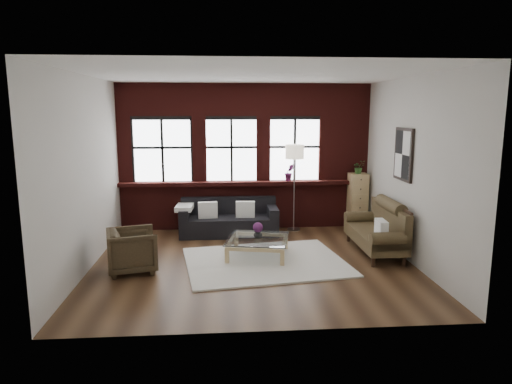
{
  "coord_description": "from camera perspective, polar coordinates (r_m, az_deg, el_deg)",
  "views": [
    {
      "loc": [
        -0.52,
        -7.59,
        2.63
      ],
      "look_at": [
        0.1,
        0.6,
        1.15
      ],
      "focal_mm": 32.0,
      "sensor_mm": 36.0,
      "label": 1
    }
  ],
  "objects": [
    {
      "name": "wall_front",
      "position": [
        5.22,
        1.49,
        -1.18
      ],
      "size": [
        5.5,
        0.0,
        5.5
      ],
      "primitive_type": "plane",
      "rotation": [
        -1.57,
        0.0,
        0.0
      ],
      "color": "beige",
      "rests_on": "ground"
    },
    {
      "name": "window_mid",
      "position": [
        10.08,
        -3.08,
        5.19
      ],
      "size": [
        1.38,
        0.1,
        1.5
      ],
      "primitive_type": null,
      "color": "black",
      "rests_on": "brick_backwall"
    },
    {
      "name": "wall_poster",
      "position": [
        8.56,
        17.98,
        4.49
      ],
      "size": [
        0.05,
        0.74,
        0.94
      ],
      "primitive_type": null,
      "color": "black",
      "rests_on": "wall_right"
    },
    {
      "name": "vintage_settee",
      "position": [
        8.76,
        14.64,
        -4.35
      ],
      "size": [
        0.8,
        1.79,
        0.95
      ],
      "primitive_type": null,
      "color": "#44371F",
      "rests_on": "floor"
    },
    {
      "name": "armchair",
      "position": [
        7.82,
        -15.2,
        -7.06
      ],
      "size": [
        0.95,
        0.93,
        0.71
      ],
      "primitive_type": "imported",
      "rotation": [
        0.0,
        0.0,
        1.82
      ],
      "color": "#332919",
      "rests_on": "floor"
    },
    {
      "name": "sill_ledge",
      "position": [
        10.08,
        -1.32,
        1.14
      ],
      "size": [
        5.5,
        0.3,
        0.08
      ],
      "primitive_type": "cube",
      "color": "#481311",
      "rests_on": "brick_backwall"
    },
    {
      "name": "drawer_chest",
      "position": [
        10.41,
        12.56,
        -1.14
      ],
      "size": [
        0.38,
        0.38,
        1.25
      ],
      "primitive_type": "cube",
      "color": "tan",
      "rests_on": "floor"
    },
    {
      "name": "potted_plant_top",
      "position": [
        10.29,
        12.72,
        3.08
      ],
      "size": [
        0.3,
        0.27,
        0.29
      ],
      "primitive_type": "imported",
      "rotation": [
        0.0,
        0.0,
        0.17
      ],
      "color": "#2D5923",
      "rests_on": "drawer_chest"
    },
    {
      "name": "pillow_settee",
      "position": [
        8.21,
        15.38,
        -4.57
      ],
      "size": [
        0.16,
        0.39,
        0.34
      ],
      "primitive_type": "cube",
      "rotation": [
        0.0,
        0.0,
        -0.05
      ],
      "color": "white",
      "rests_on": "vintage_settee"
    },
    {
      "name": "pillow_a",
      "position": [
        9.62,
        -6.04,
        -2.25
      ],
      "size": [
        0.41,
        0.18,
        0.34
      ],
      "primitive_type": "cube",
      "rotation": [
        0.0,
        0.0,
        0.11
      ],
      "color": "white",
      "rests_on": "dark_sofa"
    },
    {
      "name": "wall_right",
      "position": [
        8.33,
        18.85,
        2.56
      ],
      "size": [
        0.0,
        5.0,
        5.0
      ],
      "primitive_type": "plane",
      "rotation": [
        1.57,
        0.0,
        -1.57
      ],
      "color": "beige",
      "rests_on": "ground"
    },
    {
      "name": "vase",
      "position": [
        8.24,
        0.24,
        -5.24
      ],
      "size": [
        0.19,
        0.19,
        0.17
      ],
      "primitive_type": "imported",
      "rotation": [
        0.0,
        0.0,
        -0.26
      ],
      "color": "#B2B2B2",
      "rests_on": "coffee_table"
    },
    {
      "name": "ceiling",
      "position": [
        7.63,
        -0.42,
        14.5
      ],
      "size": [
        5.5,
        5.5,
        0.0
      ],
      "primitive_type": "plane",
      "rotation": [
        3.14,
        0.0,
        0.0
      ],
      "color": "white",
      "rests_on": "ground"
    },
    {
      "name": "window_right",
      "position": [
        10.21,
        4.84,
        5.24
      ],
      "size": [
        1.38,
        0.1,
        1.5
      ],
      "primitive_type": null,
      "color": "black",
      "rests_on": "brick_backwall"
    },
    {
      "name": "coffee_table",
      "position": [
        8.32,
        0.24,
        -6.98
      ],
      "size": [
        1.27,
        1.27,
        0.36
      ],
      "primitive_type": null,
      "rotation": [
        0.0,
        0.0,
        -0.2
      ],
      "color": "tan",
      "rests_on": "shag_rug"
    },
    {
      "name": "dark_sofa",
      "position": [
        9.75,
        -3.4,
        -3.17
      ],
      "size": [
        2.07,
        0.84,
        0.75
      ],
      "primitive_type": null,
      "color": "black",
      "rests_on": "floor"
    },
    {
      "name": "floor",
      "position": [
        8.05,
        -0.39,
        -8.86
      ],
      "size": [
        5.5,
        5.5,
        0.0
      ],
      "primitive_type": "plane",
      "color": "#3C2616",
      "rests_on": "ground"
    },
    {
      "name": "sill_plant",
      "position": [
        10.11,
        4.19,
        2.46
      ],
      "size": [
        0.23,
        0.2,
        0.38
      ],
      "primitive_type": "imported",
      "rotation": [
        0.0,
        0.0,
        0.16
      ],
      "color": "#5A1F57",
      "rests_on": "sill_ledge"
    },
    {
      "name": "window_left",
      "position": [
        10.16,
        -11.6,
        5.04
      ],
      "size": [
        1.38,
        0.1,
        1.5
      ],
      "primitive_type": null,
      "color": "black",
      "rests_on": "brick_backwall"
    },
    {
      "name": "brick_backwall",
      "position": [
        10.09,
        -1.36,
        4.36
      ],
      "size": [
        5.5,
        0.12,
        3.2
      ],
      "primitive_type": null,
      "color": "#481311",
      "rests_on": "floor"
    },
    {
      "name": "shag_rug",
      "position": [
        8.07,
        1.16,
        -8.71
      ],
      "size": [
        2.99,
        2.5,
        0.03
      ],
      "primitive_type": "cube",
      "rotation": [
        0.0,
        0.0,
        0.15
      ],
      "color": "silver",
      "rests_on": "floor"
    },
    {
      "name": "floor_lamp",
      "position": [
        10.0,
        4.79,
        0.92
      ],
      "size": [
        0.4,
        0.4,
        2.04
      ],
      "primitive_type": null,
      "color": "#A5A5A8",
      "rests_on": "floor"
    },
    {
      "name": "wall_left",
      "position": [
        7.97,
        -20.54,
        2.14
      ],
      "size": [
        0.0,
        5.0,
        5.0
      ],
      "primitive_type": "plane",
      "rotation": [
        1.57,
        0.0,
        1.57
      ],
      "color": "beige",
      "rests_on": "ground"
    },
    {
      "name": "pillow_b",
      "position": [
        9.63,
        -1.35,
        -2.18
      ],
      "size": [
        0.41,
        0.16,
        0.34
      ],
      "primitive_type": "cube",
      "rotation": [
        0.0,
        0.0,
        -0.05
      ],
      "color": "white",
      "rests_on": "dark_sofa"
    },
    {
      "name": "flowers",
      "position": [
        8.21,
        0.24,
        -4.44
      ],
      "size": [
        0.18,
        0.18,
        0.18
      ],
      "primitive_type": "sphere",
      "color": "#5A1F57",
      "rests_on": "vase"
    },
    {
      "name": "wall_back",
      "position": [
        10.15,
        -1.38,
        4.39
      ],
      "size": [
        5.5,
        0.0,
        5.5
      ],
      "primitive_type": "plane",
      "rotation": [
        1.57,
        0.0,
        0.0
      ],
      "color": "beige",
      "rests_on": "ground"
    }
  ]
}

